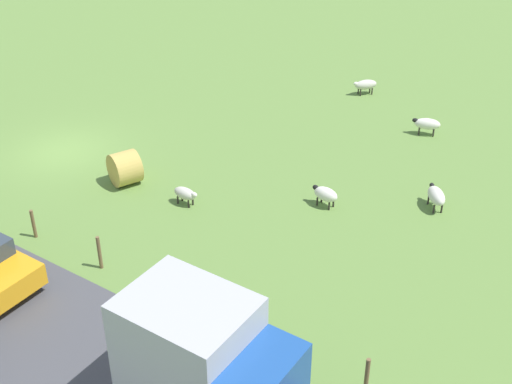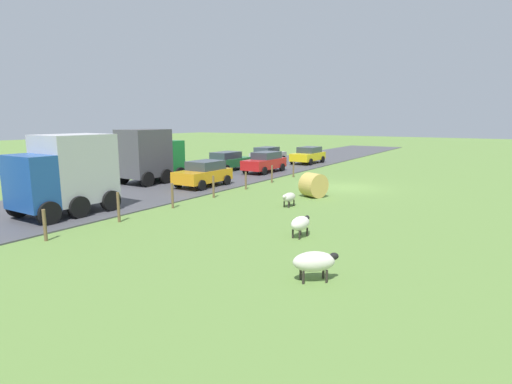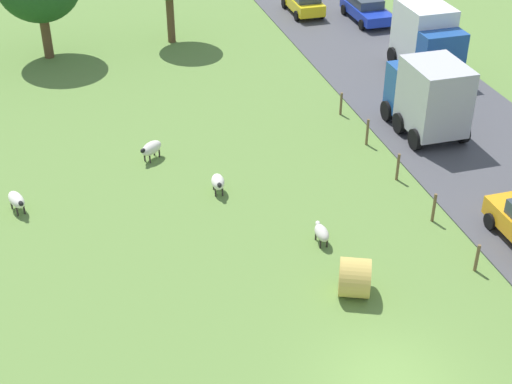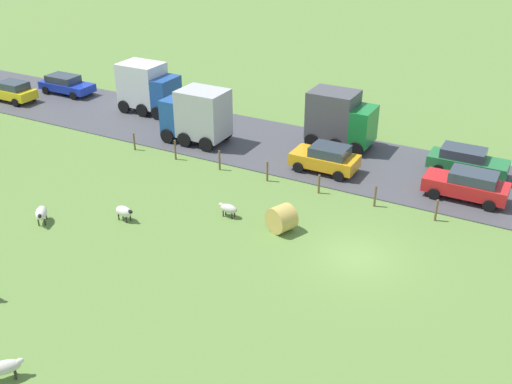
{
  "view_description": "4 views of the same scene",
  "coord_description": "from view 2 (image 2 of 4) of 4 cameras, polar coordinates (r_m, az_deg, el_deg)",
  "views": [
    {
      "loc": [
        17.27,
        21.54,
        13.83
      ],
      "look_at": [
        -0.19,
        9.87,
        1.16
      ],
      "focal_mm": 48.01,
      "sensor_mm": 36.0,
      "label": 1
    },
    {
      "loc": [
        -8.76,
        24.54,
        4.3
      ],
      "look_at": [
        1.86,
        7.92,
        0.73
      ],
      "focal_mm": 28.32,
      "sensor_mm": 36.0,
      "label": 2
    },
    {
      "loc": [
        -8.08,
        -13.73,
        16.41
      ],
      "look_at": [
        -1.48,
        9.1,
        1.35
      ],
      "focal_mm": 52.38,
      "sensor_mm": 36.0,
      "label": 3
    },
    {
      "loc": [
        -22.38,
        -6.84,
        15.17
      ],
      "look_at": [
        1.74,
        6.18,
        1.06
      ],
      "focal_mm": 41.83,
      "sensor_mm": 36.0,
      "label": 4
    }
  ],
  "objects": [
    {
      "name": "ground_plane",
      "position": [
        26.41,
        12.76,
        0.62
      ],
      "size": [
        160.0,
        160.0,
        0.0
      ],
      "primitive_type": "plane",
      "color": "olive"
    },
    {
      "name": "road_strip",
      "position": [
        31.1,
        -4.58,
        2.32
      ],
      "size": [
        8.0,
        80.0,
        0.06
      ],
      "primitive_type": "cube",
      "color": "#47474C",
      "rests_on": "ground_plane"
    },
    {
      "name": "sheep_0",
      "position": [
        11.05,
        8.25,
        -9.71
      ],
      "size": [
        1.24,
        1.16,
        0.83
      ],
      "color": "silver",
      "rests_on": "ground_plane"
    },
    {
      "name": "sheep_1",
      "position": [
        20.1,
        4.68,
        -0.77
      ],
      "size": [
        0.49,
        1.08,
        0.7
      ],
      "color": "beige",
      "rests_on": "ground_plane"
    },
    {
      "name": "sheep_4",
      "position": [
        14.97,
        6.3,
        -4.45
      ],
      "size": [
        0.61,
        1.11,
        0.78
      ],
      "color": "silver",
      "rests_on": "ground_plane"
    },
    {
      "name": "hay_bale_0",
      "position": [
        22.75,
        8.12,
        0.96
      ],
      "size": [
        1.48,
        1.64,
        1.34
      ],
      "primitive_type": "cylinder",
      "rotation": [
        1.57,
        0.0,
        1.16
      ],
      "color": "tan",
      "rests_on": "ground_plane"
    },
    {
      "name": "fence_post_0",
      "position": [
        30.49,
        5.31,
        3.22
      ],
      "size": [
        0.12,
        0.12,
        1.18
      ],
      "primitive_type": "cylinder",
      "color": "brown",
      "rests_on": "ground_plane"
    },
    {
      "name": "fence_post_1",
      "position": [
        27.7,
        2.26,
        2.57
      ],
      "size": [
        0.12,
        0.12,
        1.2
      ],
      "primitive_type": "cylinder",
      "color": "brown",
      "rests_on": "ground_plane"
    },
    {
      "name": "fence_post_2",
      "position": [
        25.02,
        -1.45,
        1.63
      ],
      "size": [
        0.12,
        0.12,
        1.11
      ],
      "primitive_type": "cylinder",
      "color": "brown",
      "rests_on": "ground_plane"
    },
    {
      "name": "fence_post_3",
      "position": [
        22.46,
        -6.03,
        0.75
      ],
      "size": [
        0.12,
        0.12,
        1.23
      ],
      "primitive_type": "cylinder",
      "color": "brown",
      "rests_on": "ground_plane"
    },
    {
      "name": "fence_post_4",
      "position": [
        20.09,
        -11.73,
        -0.52
      ],
      "size": [
        0.12,
        0.12,
        1.24
      ],
      "primitive_type": "cylinder",
      "color": "brown",
      "rests_on": "ground_plane"
    },
    {
      "name": "fence_post_5",
      "position": [
        17.99,
        -18.85,
        -2.05
      ],
      "size": [
        0.12,
        0.12,
        1.28
      ],
      "primitive_type": "cylinder",
      "color": "brown",
      "rests_on": "ground_plane"
    },
    {
      "name": "fence_post_6",
      "position": [
        16.26,
        -27.68,
        -4.17
      ],
      "size": [
        0.12,
        0.12,
        1.16
      ],
      "primitive_type": "cylinder",
      "color": "brown",
      "rests_on": "ground_plane"
    },
    {
      "name": "truck_0",
      "position": [
        20.07,
        -25.29,
        2.43
      ],
      "size": [
        2.66,
        4.21,
        3.56
      ],
      "color": "#1E4C99",
      "rests_on": "road_strip"
    },
    {
      "name": "truck_2",
      "position": [
        28.14,
        -14.77,
        5.05
      ],
      "size": [
        2.62,
        4.16,
        3.58
      ],
      "color": "#197F33",
      "rests_on": "road_strip"
    },
    {
      "name": "car_0",
      "position": [
        39.78,
        1.7,
        5.3
      ],
      "size": [
        2.07,
        4.15,
        1.56
      ],
      "color": "#B7B7BC",
      "rests_on": "road_strip"
    },
    {
      "name": "car_1",
      "position": [
        26.03,
        -7.41,
        2.65
      ],
      "size": [
        2.11,
        3.9,
        1.61
      ],
      "color": "orange",
      "rests_on": "road_strip"
    },
    {
      "name": "car_4",
      "position": [
        39.73,
        7.39,
        5.23
      ],
      "size": [
        2.11,
        4.29,
        1.58
      ],
      "color": "yellow",
      "rests_on": "road_strip"
    },
    {
      "name": "car_5",
      "position": [
        32.71,
        1.25,
        4.29
      ],
      "size": [
        1.95,
        4.38,
        1.63
      ],
      "color": "red",
      "rests_on": "road_strip"
    },
    {
      "name": "car_6",
      "position": [
        33.97,
        -4.02,
        4.44
      ],
      "size": [
        1.99,
        4.47,
        1.56
      ],
      "color": "#237238",
      "rests_on": "road_strip"
    }
  ]
}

